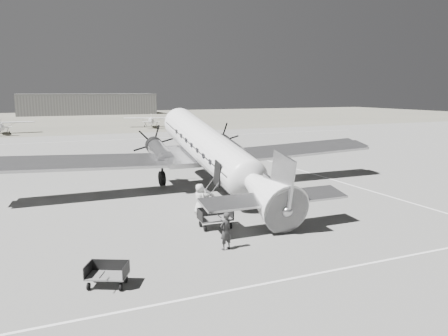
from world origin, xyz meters
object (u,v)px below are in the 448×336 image
light_plane_right (151,122)px  baggage_cart_near (215,218)px  ground_crew (226,231)px  dc3_airliner (213,154)px  baggage_cart_far (107,275)px  hangar_main (87,104)px  ramp_agent (207,206)px  light_plane_left (0,127)px  passenger (200,199)px

light_plane_right → baggage_cart_near: bearing=-87.5°
baggage_cart_near → ground_crew: 3.37m
dc3_airliner → baggage_cart_far: (-9.44, -12.70, -2.46)m
hangar_main → baggage_cart_far: bearing=-95.9°
hangar_main → ground_crew: 130.22m
ground_crew → light_plane_right: bearing=-119.6°
baggage_cart_near → ramp_agent: bearing=89.7°
ground_crew → baggage_cart_far: bearing=-0.5°
baggage_cart_far → light_plane_right: bearing=101.1°
baggage_cart_far → hangar_main: bearing=110.4°
ground_crew → ramp_agent: 4.89m
light_plane_left → baggage_cart_near: light_plane_left is taller
passenger → baggage_cart_near: bearing=159.5°
light_plane_left → ramp_agent: bearing=-81.8°
light_plane_left → ground_crew: light_plane_left is taller
hangar_main → baggage_cart_near: hangar_main is taller
passenger → light_plane_left: bearing=-4.8°
dc3_airliner → baggage_cart_far: bearing=-126.4°
hangar_main → light_plane_left: bearing=-108.9°
baggage_cart_near → light_plane_left: bearing=106.3°
hangar_main → light_plane_left: hangar_main is taller
light_plane_right → baggage_cart_near: (-13.30, -67.82, -0.62)m
hangar_main → dc3_airliner: size_ratio=1.38×
dc3_airliner → passenger: (-2.82, -4.85, -1.96)m
baggage_cart_near → baggage_cart_far: (-6.51, -5.09, -0.08)m
hangar_main → ground_crew: hangar_main is taller
passenger → baggage_cart_far: bearing=121.7°
light_plane_left → baggage_cart_far: 69.61m
dc3_airliner → baggage_cart_near: size_ratio=16.16×
dc3_airliner → light_plane_right: (10.37, 60.22, -1.75)m
light_plane_right → ramp_agent: bearing=-87.6°
baggage_cart_far → ground_crew: bearing=44.1°
light_plane_right → ground_crew: size_ratio=6.18×
light_plane_right → passenger: (-13.18, -65.07, -0.21)m
baggage_cart_near → passenger: passenger is taller
light_plane_left → light_plane_right: size_ratio=1.01×
hangar_main → baggage_cart_near: 126.93m
dc3_airliner → ground_crew: size_ratio=16.93×
ramp_agent → light_plane_right: bearing=-22.9°
light_plane_left → light_plane_right: 27.95m
ground_crew → dc3_airliner: bearing=-127.3°
light_plane_right → ramp_agent: light_plane_right is taller
dc3_airliner → baggage_cart_far: size_ratio=19.08×
light_plane_left → baggage_cart_near: 65.66m
light_plane_left → baggage_cart_far: size_ratio=7.03×
hangar_main → ground_crew: (-7.83, -129.96, -2.40)m
hangar_main → passenger: hangar_main is taller
dc3_airliner → baggage_cart_near: (-2.93, -7.60, -2.37)m
dc3_airliner → light_plane_left: size_ratio=2.71×
baggage_cart_near → ramp_agent: (0.11, 1.55, 0.27)m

